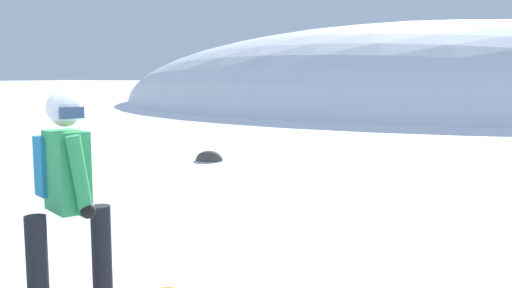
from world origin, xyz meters
TOP-DOWN VIEW (x-y plane):
  - ridge_peak_main at (-3.07, 35.95)m, footprint 42.24×38.01m
  - snowboarder_main at (-0.08, -0.48)m, footprint 0.92×1.70m
  - rock_mid at (-3.23, 6.74)m, footprint 0.61×0.52m

SIDE VIEW (x-z plane):
  - ridge_peak_main at x=-3.07m, z-range -5.19..5.19m
  - rock_mid at x=-3.23m, z-range -0.21..0.21m
  - snowboarder_main at x=-0.08m, z-range 0.06..1.78m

